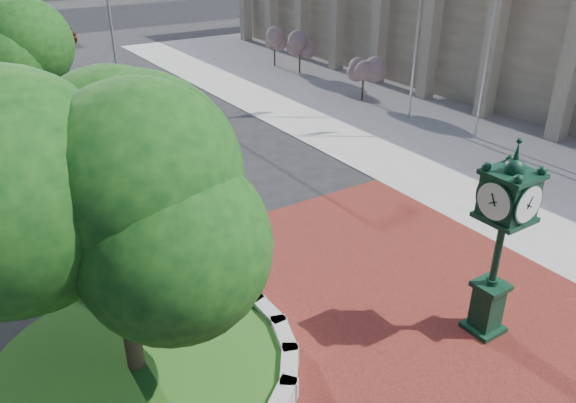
{
  "coord_description": "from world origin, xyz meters",
  "views": [
    {
      "loc": [
        -7.22,
        -9.25,
        8.68
      ],
      "look_at": [
        -0.24,
        1.5,
        2.28
      ],
      "focal_mm": 35.0,
      "sensor_mm": 36.0,
      "label": 1
    }
  ],
  "objects": [
    {
      "name": "grass_bed",
      "position": [
        -5.0,
        0.0,
        0.2
      ],
      "size": [
        6.1,
        6.1,
        0.4
      ],
      "primitive_type": "cylinder",
      "color": "#174915",
      "rests_on": "ground"
    },
    {
      "name": "flagpole_a",
      "position": [
        12.74,
        6.12,
        4.62
      ],
      "size": [
        1.4,
        0.29,
        9.02
      ],
      "color": "silver",
      "rests_on": "ground"
    },
    {
      "name": "plaza",
      "position": [
        0.0,
        -1.0,
        0.02
      ],
      "size": [
        12.0,
        12.0,
        0.04
      ],
      "primitive_type": "cube",
      "color": "maroon",
      "rests_on": "ground"
    },
    {
      "name": "civic_building",
      "position": [
        23.6,
        12.0,
        4.33
      ],
      "size": [
        17.35,
        44.0,
        8.6
      ],
      "color": "gray",
      "rests_on": "ground"
    },
    {
      "name": "tree_planter",
      "position": [
        -5.0,
        0.0,
        3.72
      ],
      "size": [
        5.2,
        5.2,
        6.33
      ],
      "color": "#38281C",
      "rests_on": "ground"
    },
    {
      "name": "post_clock",
      "position": [
        2.39,
        -2.92,
        2.61
      ],
      "size": [
        1.01,
        1.01,
        4.75
      ],
      "color": "black",
      "rests_on": "ground"
    },
    {
      "name": "shrub_mid",
      "position": [
        12.87,
        20.33,
        1.59
      ],
      "size": [
        1.2,
        1.2,
        2.2
      ],
      "color": "#38281C",
      "rests_on": "ground"
    },
    {
      "name": "tree_street",
      "position": [
        -4.0,
        18.0,
        3.24
      ],
      "size": [
        4.4,
        4.4,
        5.45
      ],
      "color": "#38281C",
      "rests_on": "ground"
    },
    {
      "name": "parked_car",
      "position": [
        2.77,
        40.42,
        0.78
      ],
      "size": [
        1.84,
        4.57,
        1.56
      ],
      "primitive_type": "imported",
      "rotation": [
        0.0,
        0.0,
        -0.0
      ],
      "color": "#4C190A",
      "rests_on": "ground"
    },
    {
      "name": "sidewalk",
      "position": [
        16.0,
        10.0,
        0.02
      ],
      "size": [
        20.0,
        50.0,
        0.04
      ],
      "primitive_type": "cube",
      "color": "#9E9B93",
      "rests_on": "ground"
    },
    {
      "name": "planter_wall",
      "position": [
        -2.71,
        -0.0,
        0.27
      ],
      "size": [
        2.96,
        6.77,
        0.54
      ],
      "color": "#9E9B93",
      "rests_on": "ground"
    },
    {
      "name": "ground",
      "position": [
        0.0,
        0.0,
        0.0
      ],
      "size": [
        200.0,
        200.0,
        0.0
      ],
      "primitive_type": "plane",
      "color": "black",
      "rests_on": "ground"
    },
    {
      "name": "shrub_near",
      "position": [
        12.28,
        13.42,
        1.59
      ],
      "size": [
        1.2,
        1.2,
        2.2
      ],
      "color": "#38281C",
      "rests_on": "ground"
    },
    {
      "name": "flagpole_b",
      "position": [
        12.22,
        9.77,
        5.15
      ],
      "size": [
        1.57,
        0.18,
        10.04
      ],
      "color": "silver",
      "rests_on": "ground"
    },
    {
      "name": "shrub_far",
      "position": [
        12.59,
        22.9,
        1.59
      ],
      "size": [
        1.2,
        1.2,
        2.2
      ],
      "color": "#38281C",
      "rests_on": "ground"
    }
  ]
}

